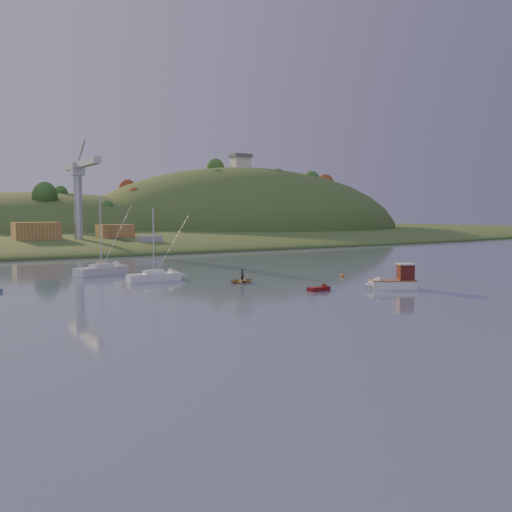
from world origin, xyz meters
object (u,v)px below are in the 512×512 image
sailboat_near (101,270)px  canoe (242,280)px  fishing_boat (390,281)px  red_tender (323,288)px  sailboat_far (154,276)px

sailboat_near → canoe: (13.16, -20.80, -0.43)m
sailboat_near → fishing_boat: bearing=-75.9°
canoe → red_tender: size_ratio=0.94×
sailboat_far → red_tender: sailboat_far is taller
sailboat_near → red_tender: bearing=-83.2°
red_tender → sailboat_far: bearing=119.4°
sailboat_far → red_tender: (13.82, -20.53, -0.44)m
sailboat_far → canoe: 12.78m
sailboat_near → canoe: 24.62m
canoe → red_tender: 12.63m
fishing_boat → canoe: 19.65m
fishing_boat → sailboat_near: sailboat_near is taller
canoe → fishing_boat: bearing=-141.3°
canoe → red_tender: (4.50, -11.80, -0.10)m
canoe → sailboat_near: bearing=31.0°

